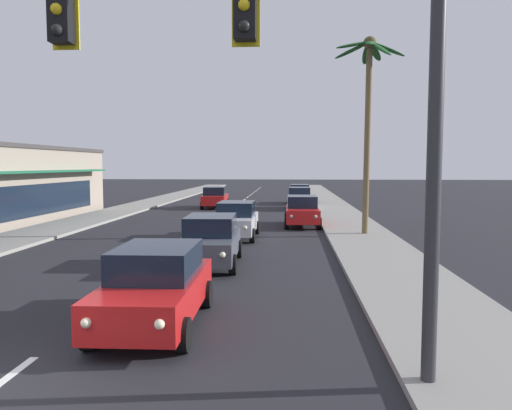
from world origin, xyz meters
The scene contains 12 objects.
sidewalk_right centered at (7.80, 20.00, 0.07)m, with size 3.20×110.00×0.14m, color gray.
sidewalk_left centered at (-7.80, 20.00, 0.07)m, with size 3.20×110.00×0.14m, color gray.
lane_markings centered at (0.41, 19.96, 0.00)m, with size 4.28×87.36×0.01m.
traffic_signal_mast centered at (2.73, 0.77, 5.12)m, with size 11.60×0.41×6.97m.
sedan_lead_at_stop_bar centered at (1.68, 3.43, 0.85)m, with size 2.01×4.48×1.68m.
sedan_third_in_queue centered at (1.81, 9.77, 0.85)m, with size 2.09×4.50×1.68m.
sedan_fifth_in_queue centered at (1.99, 16.12, 0.85)m, with size 1.95×4.45×1.68m.
sedan_oncoming_far centered at (-1.44, 31.98, 0.85)m, with size 2.12×4.51×1.68m.
sedan_parked_nearest_kerb centered at (5.30, 36.89, 0.85)m, with size 1.95×4.45×1.68m.
sedan_parked_mid_kerb centered at (5.15, 20.84, 0.85)m, with size 1.97×4.46×1.68m.
sedan_parked_far_kerb centered at (5.21, 31.57, 0.85)m, with size 2.03×4.49×1.68m.
palm_right_second centered at (8.10, 17.09, 6.91)m, with size 3.34×3.35×9.33m.
Camera 1 is at (4.49, -6.63, 3.39)m, focal length 34.74 mm.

